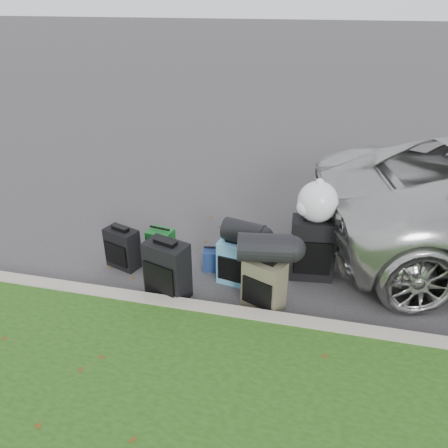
% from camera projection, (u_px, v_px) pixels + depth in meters
% --- Properties ---
extents(ground, '(120.00, 120.00, 0.00)m').
position_uv_depth(ground, '(228.00, 268.00, 5.76)').
color(ground, '#383535').
rests_on(ground, ground).
extents(curb, '(120.00, 0.18, 0.15)m').
position_uv_depth(curb, '(208.00, 312.00, 4.86)').
color(curb, '#9E937F').
rests_on(curb, ground).
extents(suitcase_small_black, '(0.49, 0.37, 0.54)m').
position_uv_depth(suitcase_small_black, '(123.00, 248.00, 5.69)').
color(suitcase_small_black, black).
rests_on(suitcase_small_black, ground).
extents(suitcase_large_black_left, '(0.56, 0.43, 0.71)m').
position_uv_depth(suitcase_large_black_left, '(167.00, 270.00, 5.09)').
color(suitcase_large_black_left, black).
rests_on(suitcase_large_black_left, ground).
extents(suitcase_olive, '(0.52, 0.43, 0.61)m').
position_uv_depth(suitcase_olive, '(264.00, 284.00, 4.93)').
color(suitcase_olive, '#474330').
rests_on(suitcase_olive, ground).
extents(suitcase_teal, '(0.44, 0.30, 0.57)m').
position_uv_depth(suitcase_teal, '(235.00, 262.00, 5.37)').
color(suitcase_teal, teal).
rests_on(suitcase_teal, ground).
extents(suitcase_large_black_right, '(0.57, 0.38, 0.80)m').
position_uv_depth(suitcase_large_black_right, '(312.00, 248.00, 5.44)').
color(suitcase_large_black_right, black).
rests_on(suitcase_large_black_right, ground).
extents(tote_green, '(0.37, 0.31, 0.37)m').
position_uv_depth(tote_green, '(161.00, 243.00, 5.99)').
color(tote_green, '#166623').
rests_on(tote_green, ground).
extents(tote_navy, '(0.30, 0.25, 0.28)m').
position_uv_depth(tote_navy, '(213.00, 259.00, 5.69)').
color(tote_navy, navy).
rests_on(tote_navy, ground).
extents(duffel_left, '(0.63, 0.40, 0.32)m').
position_uv_depth(duffel_left, '(265.00, 248.00, 4.73)').
color(duffel_left, black).
rests_on(duffel_left, suitcase_olive).
extents(duffel_right, '(0.55, 0.39, 0.28)m').
position_uv_depth(duffel_right, '(244.00, 232.00, 5.17)').
color(duffel_right, black).
rests_on(duffel_right, suitcase_teal).
extents(trash_bag, '(0.48, 0.48, 0.48)m').
position_uv_depth(trash_bag, '(318.00, 202.00, 5.13)').
color(trash_bag, white).
rests_on(trash_bag, suitcase_large_black_right).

